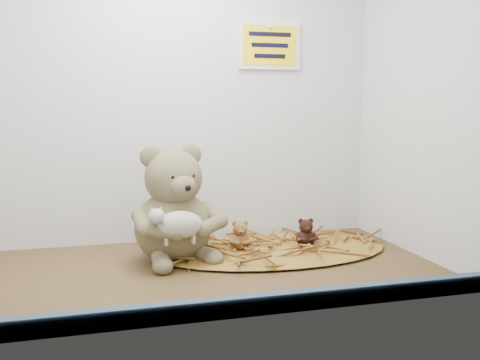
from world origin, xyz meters
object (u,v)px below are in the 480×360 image
object	(u,v)px
main_teddy	(173,203)
mini_teddy_brown	(306,231)
mini_teddy_tan	(240,234)
toy_lamb	(180,225)

from	to	relation	value
main_teddy	mini_teddy_brown	size ratio (longest dim) A/B	3.78
main_teddy	mini_teddy_tan	distance (cm)	19.73
toy_lamb	mini_teddy_tan	world-z (taller)	toy_lamb
toy_lamb	mini_teddy_tan	size ratio (longest dim) A/B	1.78
main_teddy	toy_lamb	bearing A→B (deg)	-103.04
main_teddy	mini_teddy_tan	size ratio (longest dim) A/B	3.71
toy_lamb	mini_teddy_brown	xyz separation A→B (cm)	(35.10, 9.94, -6.03)
mini_teddy_tan	mini_teddy_brown	bearing A→B (deg)	5.68
mini_teddy_brown	toy_lamb	bearing A→B (deg)	-154.46
main_teddy	toy_lamb	xyz separation A→B (cm)	(0.00, -10.25, -3.29)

